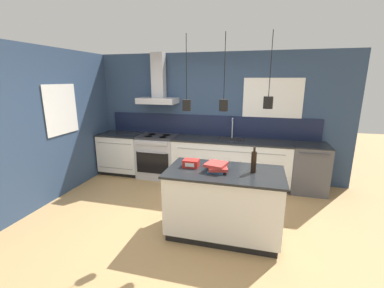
% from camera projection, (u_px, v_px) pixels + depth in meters
% --- Properties ---
extents(ground_plane, '(16.00, 16.00, 0.00)m').
position_uv_depth(ground_plane, '(182.00, 222.00, 3.82)').
color(ground_plane, tan).
rests_on(ground_plane, ground).
extents(wall_back, '(5.60, 2.26, 2.60)m').
position_uv_depth(wall_back, '(206.00, 114.00, 5.38)').
color(wall_back, navy).
rests_on(wall_back, ground_plane).
extents(wall_left, '(0.08, 3.80, 2.60)m').
position_uv_depth(wall_left, '(67.00, 122.00, 4.75)').
color(wall_left, navy).
rests_on(wall_left, ground_plane).
extents(counter_run_left, '(0.93, 0.64, 0.91)m').
position_uv_depth(counter_run_left, '(122.00, 153.00, 5.76)').
color(counter_run_left, black).
rests_on(counter_run_left, ground_plane).
extents(counter_run_sink, '(2.32, 0.64, 1.32)m').
position_uv_depth(counter_run_sink, '(230.00, 161.00, 5.17)').
color(counter_run_sink, black).
rests_on(counter_run_sink, ground_plane).
extents(oven_range, '(0.81, 0.66, 0.91)m').
position_uv_depth(oven_range, '(158.00, 156.00, 5.55)').
color(oven_range, '#B5B5BA').
rests_on(oven_range, ground_plane).
extents(dishwasher, '(0.64, 0.65, 0.91)m').
position_uv_depth(dishwasher, '(309.00, 168.00, 4.81)').
color(dishwasher, '#4C4C51').
rests_on(dishwasher, ground_plane).
extents(kitchen_island, '(1.52, 0.84, 0.91)m').
position_uv_depth(kitchen_island, '(224.00, 202.00, 3.46)').
color(kitchen_island, black).
rests_on(kitchen_island, ground_plane).
extents(bottle_on_island, '(0.07, 0.07, 0.34)m').
position_uv_depth(bottle_on_island, '(254.00, 162.00, 3.27)').
color(bottle_on_island, black).
rests_on(bottle_on_island, kitchen_island).
extents(book_stack, '(0.32, 0.35, 0.11)m').
position_uv_depth(book_stack, '(217.00, 167.00, 3.35)').
color(book_stack, '#335684').
rests_on(book_stack, kitchen_island).
extents(red_supply_box, '(0.21, 0.16, 0.10)m').
position_uv_depth(red_supply_box, '(191.00, 163.00, 3.50)').
color(red_supply_box, red).
rests_on(red_supply_box, kitchen_island).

